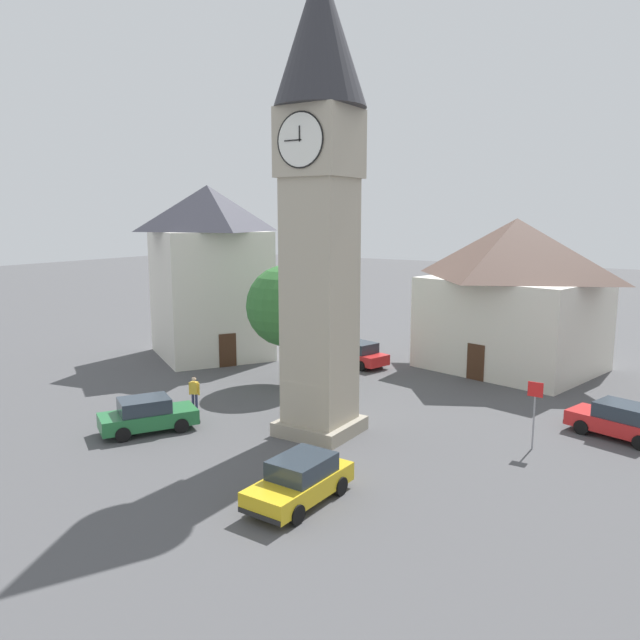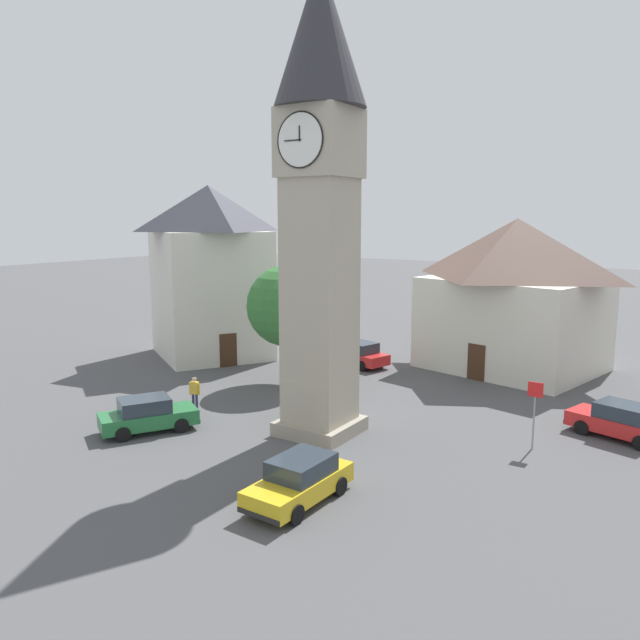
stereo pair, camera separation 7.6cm
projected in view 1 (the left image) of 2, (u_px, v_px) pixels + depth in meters
ground_plane at (320, 432)px, 26.94m from camera, size 200.00×200.00×0.00m
clock_tower at (320, 165)px, 25.05m from camera, size 3.76×3.76×19.48m
car_blue_kerb at (147, 415)px, 26.94m from camera, size 3.54×4.41×1.53m
car_silver_kerb at (300, 480)px, 20.28m from camera, size 1.93×4.19×1.53m
car_red_corner at (620, 421)px, 26.17m from camera, size 4.44×2.80×1.53m
car_white_side at (357, 354)px, 38.89m from camera, size 4.43×2.76×1.53m
pedestrian at (194, 390)px, 29.89m from camera, size 0.53×0.33×1.69m
tree at (287, 306)px, 34.08m from camera, size 4.53×4.53×6.70m
building_shop_left at (209, 270)px, 40.99m from camera, size 10.09×9.87×11.32m
building_terrace_right at (513, 293)px, 37.56m from camera, size 11.48×10.33×9.20m
road_sign at (535, 404)px, 24.73m from camera, size 0.60×0.07×2.80m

